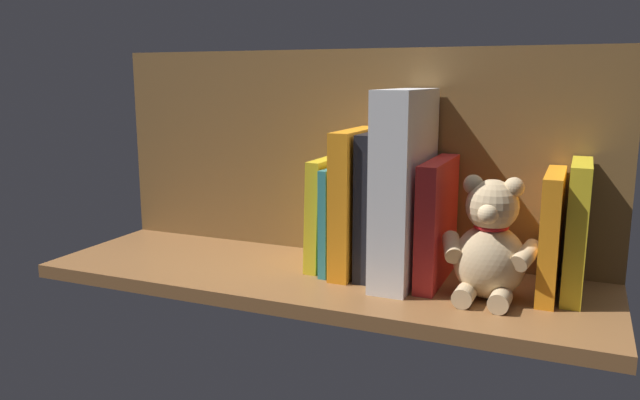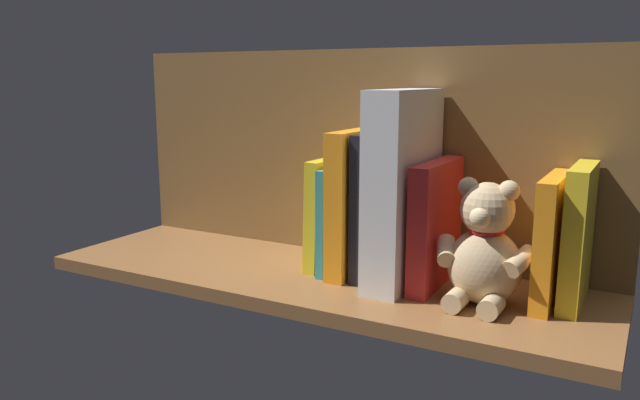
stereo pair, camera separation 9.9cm
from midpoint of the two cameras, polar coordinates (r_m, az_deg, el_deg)
ground_plane at (r=102.46cm, az=-2.79°, el=-7.23°), size 91.20×30.26×2.20cm
shelf_back_panel at (r=109.78cm, az=0.05°, el=4.26°), size 91.20×1.50×36.02cm
book_0 at (r=94.61cm, az=19.75°, el=-2.58°), size 2.90×14.25×19.58cm
book_1 at (r=94.30cm, az=17.67°, el=-2.98°), size 2.56×15.70×18.01cm
teddy_bear at (r=90.13cm, az=12.30°, el=-4.13°), size 14.40×11.44×17.74cm
book_2 at (r=96.28cm, az=7.83°, el=-1.97°), size 2.97×17.14×18.98cm
dictionary_thick_white at (r=95.54cm, az=4.85°, el=1.22°), size 5.65×19.25×29.52cm
book_3 at (r=99.56cm, az=2.48°, el=-0.30°), size 2.84×15.55×22.86cm
book_4 at (r=100.44cm, az=0.43°, el=-0.11°), size 3.17×16.47×23.13cm
book_5 at (r=102.68cm, az=-0.96°, el=-1.56°), size 1.34×15.36×17.20cm
book_6 at (r=104.12cm, az=-2.05°, el=-1.10°), size 2.74×14.11×18.27cm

